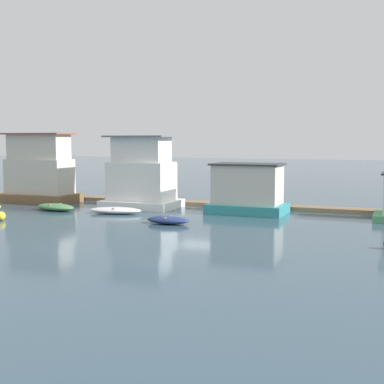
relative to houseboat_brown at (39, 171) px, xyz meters
The scene contains 10 objects.
ground_plane 13.87m from the houseboat_brown, ahead, with size 200.00×200.00×0.00m, color #385160.
dock_walkway 14.09m from the houseboat_brown, 10.96° to the left, with size 42.40×1.48×0.30m, color #846B4C.
houseboat_brown is the anchor object (origin of this frame).
houseboat_white 9.27m from the houseboat_brown, ahead, with size 5.35×3.84×5.29m.
houseboat_teal 17.37m from the houseboat_brown, ahead, with size 5.17×3.48×3.40m.
dinghy_green 6.22m from the houseboat_brown, 42.02° to the right, with size 3.38×1.92×0.49m.
dinghy_white 10.09m from the houseboat_brown, 22.36° to the right, with size 3.83×2.07×0.45m.
dinghy_navy 15.80m from the houseboat_brown, 24.33° to the right, with size 2.66×1.29×0.46m.
mooring_post_far_right 15.28m from the houseboat_brown, ahead, with size 0.28×0.28×1.25m, color brown.
buoy_yellow 10.16m from the houseboat_brown, 65.96° to the right, with size 0.56×0.56×0.56m, color yellow.
Camera 1 is at (13.66, -35.03, 5.03)m, focal length 50.00 mm.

